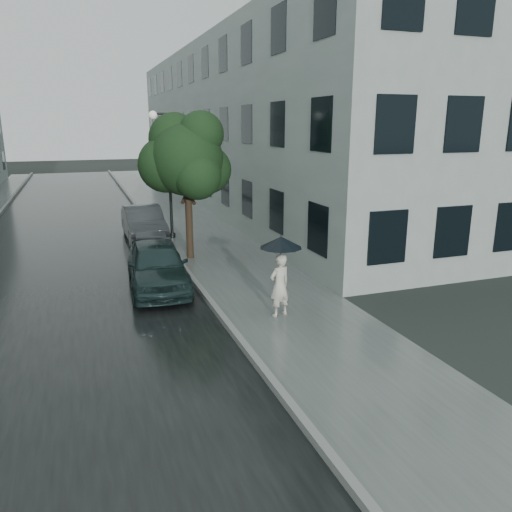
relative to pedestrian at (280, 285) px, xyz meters
name	(u,v)px	position (x,y,z in m)	size (l,w,h in m)	color
ground	(299,327)	(0.15, -0.84, -0.80)	(120.00, 120.00, 0.00)	black
sidewalk	(195,228)	(0.40, 11.16, -0.79)	(3.50, 60.00, 0.01)	slate
kerb_near	(154,230)	(-1.42, 11.16, -0.72)	(0.15, 60.00, 0.15)	slate
asphalt_road	(71,237)	(-4.92, 11.16, -0.79)	(6.85, 60.00, 0.00)	black
building_near	(249,126)	(5.62, 18.66, 3.70)	(7.02, 36.00, 9.00)	gray
pedestrian	(280,285)	(0.00, 0.00, 0.00)	(0.57, 0.38, 1.58)	beige
umbrella	(281,242)	(0.02, 0.02, 1.08)	(1.28, 1.28, 1.13)	black
street_tree	(186,158)	(-0.88, 6.31, 2.68)	(3.23, 2.94, 5.06)	#332619
lamp_post	(165,167)	(-1.05, 9.64, 2.13)	(0.85, 0.32, 5.11)	black
car_near	(157,265)	(-2.50, 3.16, -0.10)	(1.64, 4.07, 1.39)	#18292A
car_far	(144,223)	(-2.05, 9.63, -0.11)	(1.44, 4.14, 1.36)	#272B2D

